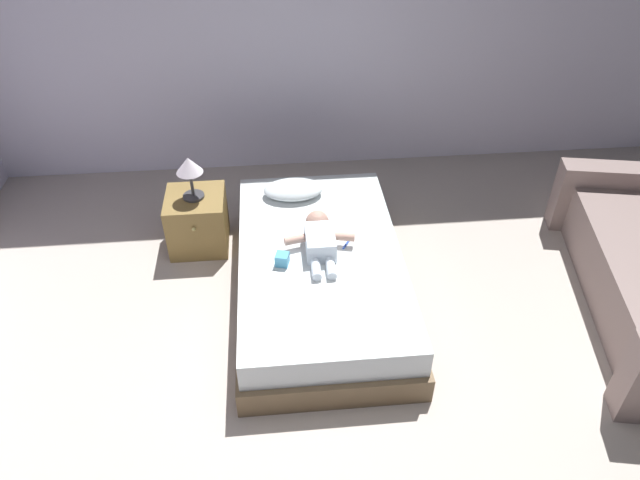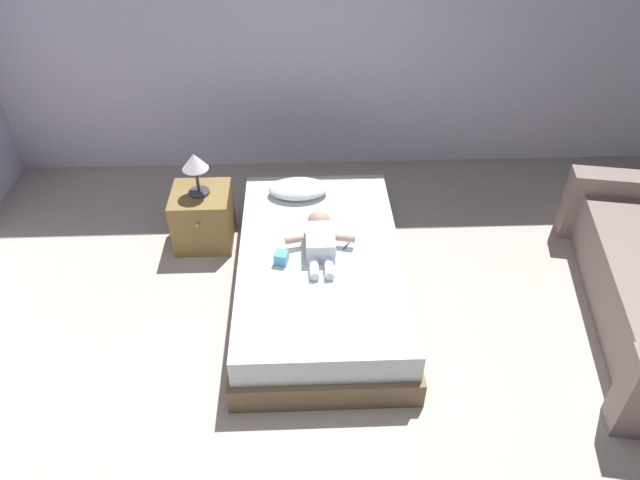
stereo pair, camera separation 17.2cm
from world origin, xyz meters
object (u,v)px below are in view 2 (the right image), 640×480
at_px(lamp, 195,165).
at_px(toy_block, 281,258).
at_px(nightstand, 203,217).
at_px(toothbrush, 348,243).
at_px(bed, 320,273).
at_px(pillow, 298,189).
at_px(baby, 320,238).

xyz_separation_m(lamp, toy_block, (0.64, -0.78, -0.27)).
bearing_deg(toy_block, nightstand, 129.51).
xyz_separation_m(toothbrush, lamp, (-1.11, 0.60, 0.31)).
height_order(bed, lamp, lamp).
bearing_deg(toy_block, pillow, 81.52).
distance_m(bed, toy_block, 0.38).
distance_m(baby, lamp, 1.12).
height_order(bed, pillow, pillow).
xyz_separation_m(baby, toothbrush, (0.20, 0.02, -0.07)).
bearing_deg(nightstand, toothbrush, -28.27).
xyz_separation_m(toothbrush, nightstand, (-1.11, 0.60, -0.18)).
bearing_deg(bed, toothbrush, 19.48).
distance_m(pillow, baby, 0.67).
relative_size(bed, nightstand, 4.24).
distance_m(bed, pillow, 0.77).
distance_m(pillow, toy_block, 0.83).
bearing_deg(nightstand, toy_block, -50.49).
height_order(pillow, nightstand, pillow).
bearing_deg(bed, lamp, 143.62).
relative_size(pillow, lamp, 1.34).
xyz_separation_m(nightstand, lamp, (0.00, 0.00, 0.48)).
height_order(baby, nightstand, baby).
relative_size(baby, toothbrush, 4.90).
distance_m(bed, lamp, 1.24).
bearing_deg(toothbrush, bed, -160.52).
bearing_deg(baby, toy_block, -148.00).
xyz_separation_m(pillow, lamp, (-0.76, -0.04, 0.26)).
height_order(pillow, baby, baby).
distance_m(toothbrush, lamp, 1.29).
relative_size(bed, pillow, 4.39).
xyz_separation_m(pillow, baby, (0.14, -0.65, 0.02)).
bearing_deg(baby, toothbrush, 4.40).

